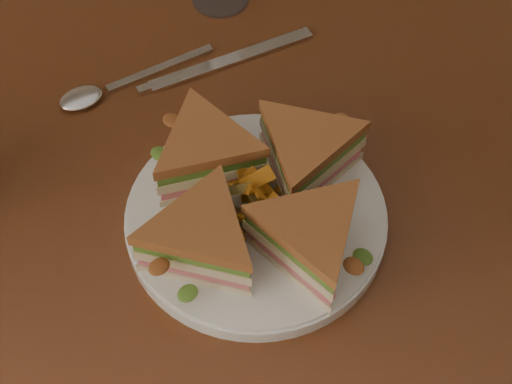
# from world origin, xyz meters

# --- Properties ---
(table) EXTENTS (1.20, 0.80, 0.75)m
(table) POSITION_xyz_m (0.00, 0.00, 0.65)
(table) COLOR #3E1C0E
(table) RESTS_ON ground
(plate) EXTENTS (0.25, 0.25, 0.02)m
(plate) POSITION_xyz_m (0.03, -0.09, 0.76)
(plate) COLOR white
(plate) RESTS_ON table
(sandwich_wedges) EXTENTS (0.28, 0.28, 0.06)m
(sandwich_wedges) POSITION_xyz_m (0.03, -0.09, 0.80)
(sandwich_wedges) COLOR beige
(sandwich_wedges) RESTS_ON plate
(crisps_mound) EXTENTS (0.09, 0.09, 0.05)m
(crisps_mound) POSITION_xyz_m (0.03, -0.09, 0.79)
(crisps_mound) COLOR orange
(crisps_mound) RESTS_ON plate
(spoon) EXTENTS (0.18, 0.03, 0.01)m
(spoon) POSITION_xyz_m (-0.03, 0.14, 0.75)
(spoon) COLOR silver
(spoon) RESTS_ON table
(knife) EXTENTS (0.22, 0.03, 0.00)m
(knife) POSITION_xyz_m (0.11, 0.12, 0.75)
(knife) COLOR silver
(knife) RESTS_ON table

